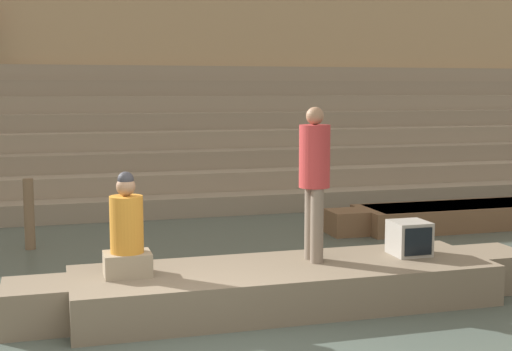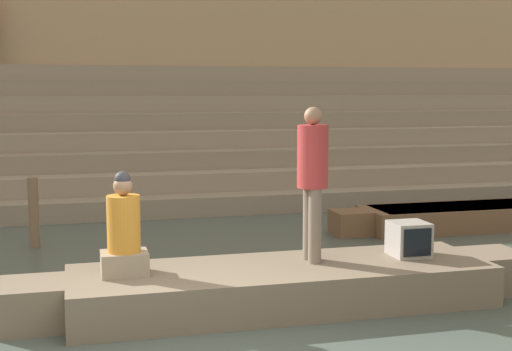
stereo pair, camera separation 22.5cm
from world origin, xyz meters
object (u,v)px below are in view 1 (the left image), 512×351
(moored_boat_shore, at_px, (475,214))
(mooring_post, at_px, (29,214))
(person_rowing, at_px, (127,234))
(tv_set, at_px, (409,238))
(rowboat_main, at_px, (285,284))
(person_standing, at_px, (314,173))

(moored_boat_shore, bearing_deg, mooring_post, 173.97)
(person_rowing, bearing_deg, tv_set, -1.53)
(rowboat_main, height_order, person_standing, person_standing)
(tv_set, distance_m, mooring_post, 5.88)
(rowboat_main, relative_size, mooring_post, 5.58)
(tv_set, xyz_separation_m, moored_boat_shore, (3.19, 3.45, -0.46))
(tv_set, distance_m, moored_boat_shore, 4.72)
(moored_boat_shore, bearing_deg, tv_set, -136.45)
(tv_set, bearing_deg, rowboat_main, 175.36)
(person_standing, distance_m, tv_set, 1.49)
(rowboat_main, height_order, moored_boat_shore, rowboat_main)
(tv_set, xyz_separation_m, mooring_post, (-4.51, 3.77, -0.12))
(rowboat_main, height_order, mooring_post, mooring_post)
(mooring_post, bearing_deg, person_standing, -48.62)
(moored_boat_shore, bearing_deg, person_rowing, -155.93)
(rowboat_main, bearing_deg, person_standing, 20.66)
(tv_set, bearing_deg, moored_boat_shore, 39.21)
(person_standing, xyz_separation_m, person_rowing, (-2.18, -0.06, -0.59))
(rowboat_main, bearing_deg, moored_boat_shore, 38.32)
(person_rowing, xyz_separation_m, mooring_post, (-1.11, 3.79, -0.37))
(tv_set, height_order, moored_boat_shore, tv_set)
(person_rowing, bearing_deg, person_standing, -0.30)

